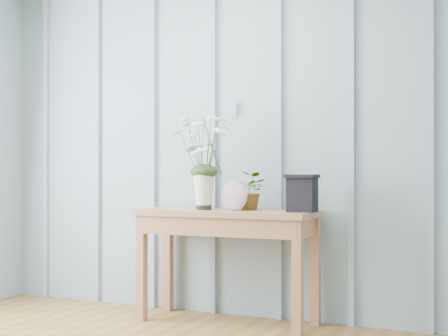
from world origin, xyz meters
The scene contains 5 objects.
sideboard centered at (-0.03, 1.99, 0.64)m, with size 1.20×0.45×0.75m.
daisy_vase centered at (-0.18, 1.94, 1.17)m, with size 0.47×0.36×0.66m.
spider_plant centered at (0.10, 2.08, 0.88)m, with size 0.23×0.20×0.26m, color #1B3514.
felt_disc_vessel centered at (0.05, 1.94, 0.85)m, with size 0.20×0.06×0.20m, color #7F4865.
carved_box centered at (0.50, 1.98, 0.87)m, with size 0.20×0.15×0.24m.
Camera 1 is at (1.88, -2.15, 1.00)m, focal length 55.00 mm.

